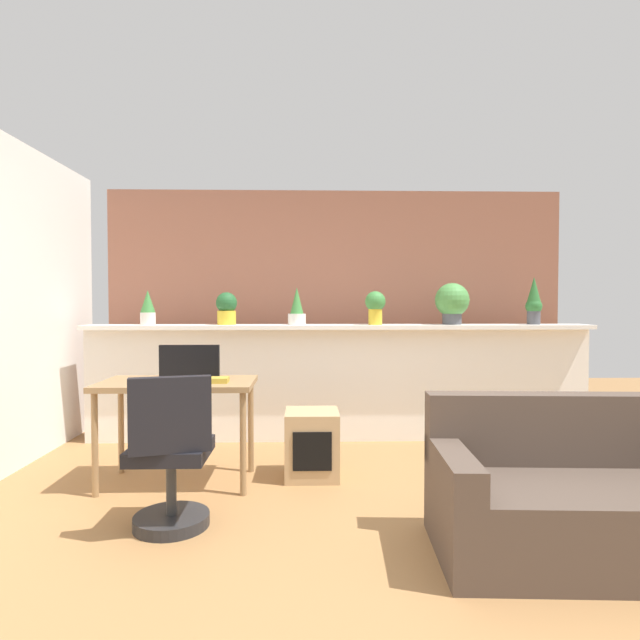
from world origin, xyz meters
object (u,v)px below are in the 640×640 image
object	(u,v)px
potted_plant_4	(452,302)
book_on_desk	(216,380)
potted_plant_2	(297,309)
potted_plant_3	(375,305)
side_cube_shelf	(312,444)
potted_plant_0	(148,308)
potted_plant_5	(534,301)
office_chair	(171,464)
desk	(178,392)
potted_plant_1	(227,308)
tv_monitor	(189,362)
couch	(585,501)

from	to	relation	value
potted_plant_4	book_on_desk	world-z (taller)	potted_plant_4
potted_plant_2	potted_plant_3	xyz separation A→B (m)	(0.74, -0.05, 0.03)
potted_plant_4	side_cube_shelf	world-z (taller)	potted_plant_4
potted_plant_3	book_on_desk	xyz separation A→B (m)	(-1.29, -1.20, -0.52)
potted_plant_0	potted_plant_2	size ratio (longest dim) A/B	0.92
potted_plant_2	potted_plant_5	distance (m)	2.28
office_chair	side_cube_shelf	distance (m)	1.23
potted_plant_0	potted_plant_3	world-z (taller)	potted_plant_0
potted_plant_3	book_on_desk	bearing A→B (deg)	-137.07
potted_plant_5	desk	world-z (taller)	potted_plant_5
potted_plant_0	potted_plant_2	xyz separation A→B (m)	(1.39, 0.05, -0.01)
potted_plant_2	side_cube_shelf	distance (m)	1.47
potted_plant_4	potted_plant_1	bearing A→B (deg)	179.99
desk	tv_monitor	xyz separation A→B (m)	(0.07, 0.08, 0.21)
potted_plant_1	desk	xyz separation A→B (m)	(-0.18, -1.18, -0.60)
tv_monitor	book_on_desk	xyz separation A→B (m)	(0.22, -0.17, -0.11)
book_on_desk	couch	world-z (taller)	couch
potted_plant_1	office_chair	xyz separation A→B (m)	(-0.02, -1.97, -0.88)
potted_plant_3	desk	distance (m)	2.04
potted_plant_0	desk	bearing A→B (deg)	-63.89
couch	potted_plant_5	bearing A→B (deg)	72.35
potted_plant_5	potted_plant_1	bearing A→B (deg)	179.73
desk	tv_monitor	distance (m)	0.24
desk	side_cube_shelf	xyz separation A→B (m)	(0.97, 0.11, -0.42)
potted_plant_0	couch	bearing A→B (deg)	-37.49
potted_plant_5	side_cube_shelf	size ratio (longest dim) A/B	0.92
potted_plant_0	potted_plant_4	distance (m)	2.88
potted_plant_3	tv_monitor	size ratio (longest dim) A/B	0.72
potted_plant_4	tv_monitor	distance (m)	2.56
desk	tv_monitor	size ratio (longest dim) A/B	2.50
potted_plant_3	couch	bearing A→B (deg)	-70.39
side_cube_shelf	couch	bearing A→B (deg)	-41.49
office_chair	couch	size ratio (longest dim) A/B	0.57
side_cube_shelf	book_on_desk	world-z (taller)	book_on_desk
tv_monitor	book_on_desk	size ratio (longest dim) A/B	2.57
potted_plant_4	potted_plant_5	xyz separation A→B (m)	(0.79, -0.01, 0.00)
tv_monitor	book_on_desk	distance (m)	0.30
potted_plant_5	couch	xyz separation A→B (m)	(-0.73, -2.30, -1.05)
potted_plant_0	potted_plant_1	world-z (taller)	potted_plant_0
book_on_desk	potted_plant_0	bearing A→B (deg)	124.96
potted_plant_4	couch	bearing A→B (deg)	-88.63
side_cube_shelf	book_on_desk	xyz separation A→B (m)	(-0.68, -0.20, 0.52)
potted_plant_0	couch	distance (m)	3.82
potted_plant_5	couch	size ratio (longest dim) A/B	0.29
potted_plant_5	book_on_desk	world-z (taller)	potted_plant_5
tv_monitor	potted_plant_3	bearing A→B (deg)	34.35
potted_plant_5	book_on_desk	distance (m)	3.14
potted_plant_1	potted_plant_3	distance (m)	1.41
potted_plant_5	desk	size ratio (longest dim) A/B	0.42
potted_plant_1	potted_plant_5	world-z (taller)	potted_plant_5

